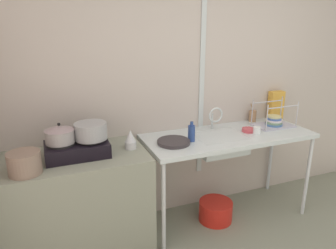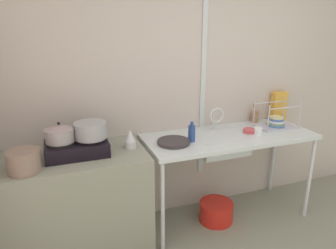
{
  "view_description": "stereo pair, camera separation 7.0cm",
  "coord_description": "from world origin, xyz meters",
  "views": [
    {
      "loc": [
        -1.55,
        -0.97,
        1.89
      ],
      "look_at": [
        -0.58,
        1.46,
        1.05
      ],
      "focal_mm": 33.99,
      "sensor_mm": 36.0,
      "label": 1
    },
    {
      "loc": [
        -1.48,
        -1.0,
        1.89
      ],
      "look_at": [
        -0.58,
        1.46,
        1.05
      ],
      "focal_mm": 33.99,
      "sensor_mm": 36.0,
      "label": 2
    }
  ],
  "objects": [
    {
      "name": "pot_on_right_burner",
      "position": [
        -1.24,
        1.46,
        1.08
      ],
      "size": [
        0.25,
        0.25,
        0.13
      ],
      "color": "#97989C",
      "rests_on": "stove"
    },
    {
      "name": "small_bowl_on_drainboard",
      "position": [
        0.26,
        1.45,
        0.9
      ],
      "size": [
        0.12,
        0.12,
        0.04
      ],
      "primitive_type": "cylinder",
      "color": "#C7454F",
      "rests_on": "counter_sink"
    },
    {
      "name": "bucket_on_floor",
      "position": [
        -0.08,
        1.42,
        0.1
      ],
      "size": [
        0.33,
        0.33,
        0.2
      ],
      "primitive_type": "cylinder",
      "color": "red",
      "rests_on": "ground"
    },
    {
      "name": "stove",
      "position": [
        -1.35,
        1.46,
        0.95
      ],
      "size": [
        0.48,
        0.31,
        0.13
      ],
      "color": "black",
      "rests_on": "counter_concrete"
    },
    {
      "name": "cup_by_rack",
      "position": [
        0.3,
        1.38,
        0.92
      ],
      "size": [
        0.07,
        0.07,
        0.07
      ],
      "primitive_type": "cylinder",
      "color": "white",
      "rests_on": "counter_sink"
    },
    {
      "name": "cereal_box",
      "position": [
        0.79,
        1.72,
        1.04
      ],
      "size": [
        0.17,
        0.09,
        0.31
      ],
      "primitive_type": "cube",
      "rotation": [
        0.0,
        0.0,
        -0.05
      ],
      "color": "gold",
      "rests_on": "counter_sink"
    },
    {
      "name": "pot_beside_stove",
      "position": [
        -1.73,
        1.27,
        0.96
      ],
      "size": [
        0.23,
        0.23,
        0.16
      ],
      "color": "#836B5C",
      "rests_on": "counter_concrete"
    },
    {
      "name": "faucet",
      "position": [
        -0.03,
        1.6,
        1.04
      ],
      "size": [
        0.15,
        0.09,
        0.24
      ],
      "color": "silver",
      "rests_on": "counter_sink"
    },
    {
      "name": "counter_concrete",
      "position": [
        -1.38,
        1.46,
        0.44
      ],
      "size": [
        1.14,
        0.64,
        0.88
      ],
      "primitive_type": "cube",
      "color": "gray",
      "rests_on": "ground"
    },
    {
      "name": "counter_sink",
      "position": [
        0.04,
        1.46,
        0.82
      ],
      "size": [
        1.62,
        0.64,
        0.88
      ],
      "color": "silver",
      "rests_on": "ground"
    },
    {
      "name": "bottle_by_sink",
      "position": [
        -0.37,
        1.43,
        0.96
      ],
      "size": [
        0.06,
        0.06,
        0.18
      ],
      "color": "navy",
      "rests_on": "counter_sink"
    },
    {
      "name": "wall_back",
      "position": [
        0.0,
        1.83,
        1.29
      ],
      "size": [
        4.8,
        0.1,
        2.58
      ],
      "primitive_type": "cube",
      "color": "#BFB3AA",
      "rests_on": "ground"
    },
    {
      "name": "pot_on_left_burner",
      "position": [
        -1.47,
        1.46,
        1.08
      ],
      "size": [
        0.23,
        0.23,
        0.16
      ],
      "color": "gray",
      "rests_on": "stove"
    },
    {
      "name": "utensil_jar",
      "position": [
        0.5,
        1.72,
        0.95
      ],
      "size": [
        0.07,
        0.07,
        0.19
      ],
      "color": "#A47853",
      "rests_on": "counter_sink"
    },
    {
      "name": "sink_basin",
      "position": [
        -0.06,
        1.45,
        0.81
      ],
      "size": [
        0.46,
        0.35,
        0.16
      ],
      "primitive_type": "cube",
      "color": "silver",
      "rests_on": "counter_sink"
    },
    {
      "name": "dish_rack",
      "position": [
        0.61,
        1.5,
        0.93
      ],
      "size": [
        0.39,
        0.25,
        0.27
      ],
      "color": "#B6B6BD",
      "rests_on": "counter_sink"
    },
    {
      "name": "wall_metal_strip",
      "position": [
        -0.1,
        1.77,
        1.42
      ],
      "size": [
        0.05,
        0.01,
        2.06
      ],
      "primitive_type": "cube",
      "color": "silver"
    },
    {
      "name": "frying_pan",
      "position": [
        -0.54,
        1.42,
        0.9
      ],
      "size": [
        0.29,
        0.29,
        0.03
      ],
      "primitive_type": "cylinder",
      "color": "#352F32",
      "rests_on": "counter_sink"
    },
    {
      "name": "percolator",
      "position": [
        -0.92,
        1.45,
        0.96
      ],
      "size": [
        0.1,
        0.1,
        0.16
      ],
      "color": "silver",
      "rests_on": "counter_concrete"
    }
  ]
}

